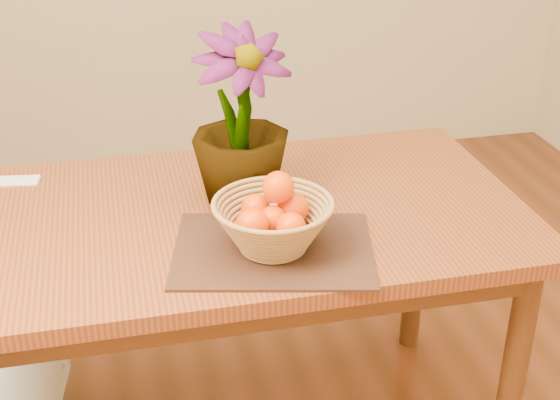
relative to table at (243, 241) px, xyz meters
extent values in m
cube|color=brown|center=(0.00, 0.00, 0.07)|extent=(1.40, 0.80, 0.04)
cube|color=#442410|center=(0.00, 0.00, 0.01)|extent=(1.28, 0.68, 0.08)
cylinder|color=#442410|center=(0.62, -0.32, -0.31)|extent=(0.06, 0.06, 0.71)
cylinder|color=#442410|center=(-0.62, 0.32, -0.31)|extent=(0.06, 0.06, 0.71)
cylinder|color=#442410|center=(0.62, 0.32, -0.31)|extent=(0.06, 0.06, 0.71)
cube|color=#381D14|center=(0.03, -0.21, 0.09)|extent=(0.51, 0.42, 0.01)
cylinder|color=#A57B44|center=(0.03, -0.21, 0.10)|extent=(0.14, 0.14, 0.01)
sphere|color=#F54703|center=(0.03, -0.21, 0.17)|extent=(0.06, 0.06, 0.06)
sphere|color=#F54703|center=(0.08, -0.18, 0.18)|extent=(0.07, 0.07, 0.07)
sphere|color=#F54703|center=(0.00, -0.16, 0.17)|extent=(0.07, 0.07, 0.07)
sphere|color=#F54703|center=(-0.02, -0.24, 0.18)|extent=(0.07, 0.07, 0.07)
sphere|color=#F54703|center=(0.06, -0.26, 0.17)|extent=(0.07, 0.07, 0.07)
sphere|color=#F54703|center=(0.05, -0.18, 0.23)|extent=(0.07, 0.07, 0.07)
imported|color=#1C4012|center=(0.01, 0.06, 0.31)|extent=(0.28, 0.28, 0.44)
camera|label=1|loc=(-0.29, -1.68, 0.99)|focal=50.00mm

